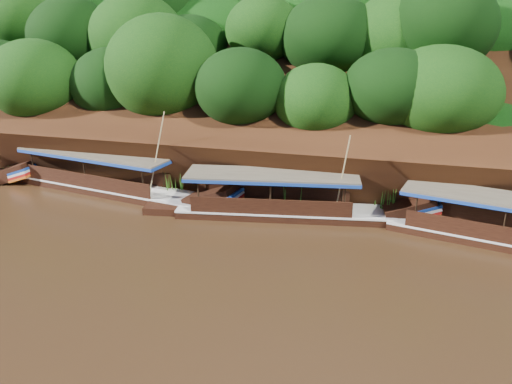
{
  "coord_description": "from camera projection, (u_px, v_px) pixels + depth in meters",
  "views": [
    {
      "loc": [
        6.56,
        -19.32,
        11.42
      ],
      "look_at": [
        -0.63,
        7.0,
        1.57
      ],
      "focal_mm": 35.0,
      "sensor_mm": 36.0,
      "label": 1
    }
  ],
  "objects": [
    {
      "name": "reeds",
      "position": [
        225.0,
        186.0,
        32.07
      ],
      "size": [
        48.19,
        2.5,
        1.95
      ],
      "color": "#366F1B",
      "rests_on": "ground"
    },
    {
      "name": "boat_1",
      "position": [
        298.0,
        207.0,
        29.41
      ],
      "size": [
        15.3,
        4.56,
        5.76
      ],
      "rotation": [
        0.0,
        0.0,
        0.16
      ],
      "color": "black",
      "rests_on": "ground"
    },
    {
      "name": "ground",
      "position": [
        229.0,
        275.0,
        23.03
      ],
      "size": [
        160.0,
        160.0,
        0.0
      ],
      "primitive_type": "plane",
      "color": "black",
      "rests_on": "ground"
    },
    {
      "name": "riverbank",
      "position": [
        311.0,
        130.0,
        43.01
      ],
      "size": [
        120.0,
        30.06,
        19.4
      ],
      "color": "black",
      "rests_on": "ground"
    },
    {
      "name": "boat_2",
      "position": [
        118.0,
        185.0,
        33.17
      ],
      "size": [
        17.05,
        4.96,
        6.35
      ],
      "rotation": [
        0.0,
        0.0,
        -0.17
      ],
      "color": "black",
      "rests_on": "ground"
    }
  ]
}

